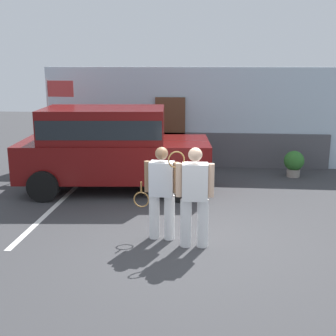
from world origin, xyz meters
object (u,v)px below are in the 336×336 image
object	(u,v)px
tennis_player_woman	(194,196)
flag_pole	(55,107)
potted_plant_by_porch	(294,162)
parked_suv	(111,145)
tennis_player_man	(161,192)

from	to	relation	value
tennis_player_woman	flag_pole	world-z (taller)	flag_pole
tennis_player_woman	flag_pole	distance (m)	6.61
tennis_player_woman	potted_plant_by_porch	world-z (taller)	tennis_player_woman
potted_plant_by_porch	flag_pole	distance (m)	6.91
parked_suv	tennis_player_man	size ratio (longest dim) A/B	2.82
parked_suv	tennis_player_woman	bearing A→B (deg)	-61.63
tennis_player_woman	potted_plant_by_porch	bearing A→B (deg)	-119.48
tennis_player_man	tennis_player_woman	xyz separation A→B (m)	(0.60, -0.29, 0.04)
tennis_player_woman	flag_pole	size ratio (longest dim) A/B	0.66
potted_plant_by_porch	flag_pole	size ratio (longest dim) A/B	0.27
tennis_player_woman	potted_plant_by_porch	xyz separation A→B (m)	(2.59, 5.02, -0.51)
flag_pole	parked_suv	bearing A→B (deg)	-41.41
tennis_player_woman	parked_suv	bearing A→B (deg)	-58.61
tennis_player_man	tennis_player_woman	world-z (taller)	tennis_player_woman
parked_suv	tennis_player_woman	world-z (taller)	parked_suv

